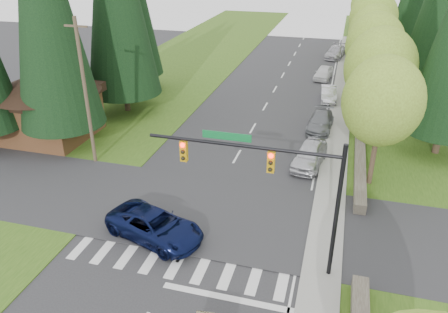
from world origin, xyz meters
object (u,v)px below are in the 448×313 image
at_px(parked_car_d, 324,73).
at_px(parked_car_c, 328,94).
at_px(suv_navy, 155,226).
at_px(parked_car_e, 336,52).
at_px(parked_car_a, 309,155).
at_px(parked_car_b, 321,122).

bearing_deg(parked_car_d, parked_car_c, -74.98).
xyz_separation_m(suv_navy, parked_car_e, (7.26, 42.69, 0.01)).
distance_m(parked_car_a, parked_car_e, 32.15).
bearing_deg(parked_car_e, parked_car_b, -82.06).
distance_m(parked_car_c, parked_car_d, 7.43).
distance_m(parked_car_c, parked_car_e, 17.79).
relative_size(suv_navy, parked_car_e, 1.04).
bearing_deg(parked_car_a, parked_car_b, 95.75).
distance_m(parked_car_b, parked_car_e, 25.46).
bearing_deg(suv_navy, parked_car_a, -15.21).
bearing_deg(parked_car_b, parked_car_d, 96.36).
xyz_separation_m(suv_navy, parked_car_d, (6.43, 32.26, -0.04)).
distance_m(parked_car_a, parked_car_b, 6.69).
bearing_deg(parked_car_c, parked_car_a, -97.06).
relative_size(parked_car_a, parked_car_c, 1.14).
bearing_deg(parked_car_d, parked_car_a, -81.11).
xyz_separation_m(parked_car_c, parked_car_e, (-0.15, 17.79, 0.09)).
bearing_deg(parked_car_c, suv_navy, -111.91).
xyz_separation_m(parked_car_a, parked_car_c, (0.43, 14.36, -0.12)).
height_order(suv_navy, parked_car_d, suv_navy).
bearing_deg(parked_car_d, parked_car_e, 92.93).
bearing_deg(parked_car_a, parked_car_c, 96.23).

